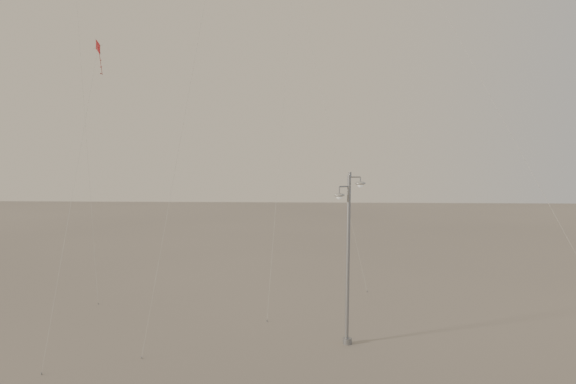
{
  "coord_description": "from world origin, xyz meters",
  "views": [
    {
      "loc": [
        1.48,
        -26.04,
        9.4
      ],
      "look_at": [
        0.04,
        5.0,
        7.22
      ],
      "focal_mm": 35.0,
      "sensor_mm": 36.0,
      "label": 1
    }
  ],
  "objects": [
    {
      "name": "kite_3",
      "position": [
        -9.86,
        1.9,
        11.86
      ],
      "size": [
        0.48,
        6.95,
        15.29
      ],
      "rotation": [
        0.0,
        0.0,
        -0.57
      ],
      "color": "maroon",
      "rests_on": "ground"
    },
    {
      "name": "ground",
      "position": [
        0.0,
        0.0,
        0.0
      ],
      "size": [
        160.0,
        160.0,
        0.0
      ],
      "primitive_type": "plane",
      "color": "gray",
      "rests_on": "ground"
    },
    {
      "name": "kite_4",
      "position": [
        10.11,
        8.28,
        15.98
      ],
      "size": [
        8.85,
        9.38,
        21.35
      ],
      "rotation": [
        0.0,
        0.0,
        2.09
      ],
      "color": "#2F2927",
      "rests_on": "ground"
    },
    {
      "name": "street_lamp",
      "position": [
        3.16,
        1.05,
        4.52
      ],
      "size": [
        1.54,
        0.83,
        8.47
      ],
      "color": "gray",
      "rests_on": "ground"
    }
  ]
}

